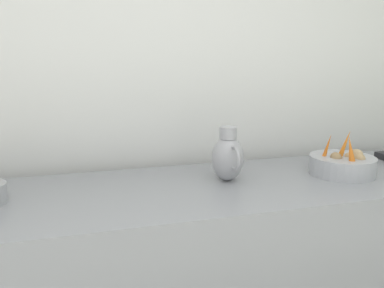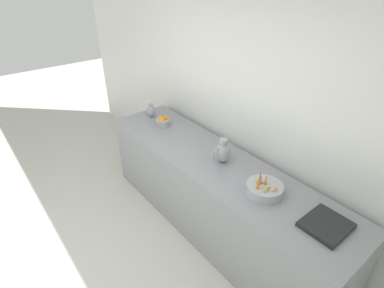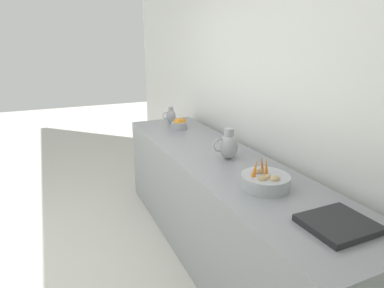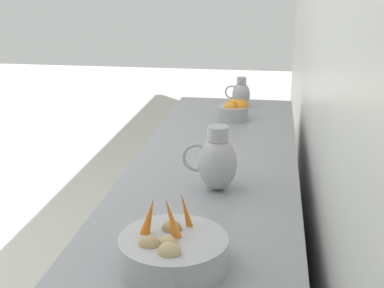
# 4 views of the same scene
# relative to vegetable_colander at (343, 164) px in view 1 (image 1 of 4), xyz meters

# --- Properties ---
(tile_wall_left) EXTENTS (0.10, 8.16, 3.00)m
(tile_wall_left) POSITION_rel_vegetable_colander_xyz_m (-0.49, -0.12, 0.55)
(tile_wall_left) COLOR white
(tile_wall_left) RESTS_ON ground_plane
(prep_counter) EXTENTS (0.73, 3.00, 0.90)m
(prep_counter) POSITION_rel_vegetable_colander_xyz_m (-0.02, -0.62, -0.50)
(prep_counter) COLOR gray
(prep_counter) RESTS_ON ground_plane
(vegetable_colander) EXTENTS (0.31, 0.31, 0.23)m
(vegetable_colander) POSITION_rel_vegetable_colander_xyz_m (0.00, 0.00, 0.00)
(vegetable_colander) COLOR #ADAFB5
(vegetable_colander) RESTS_ON prep_counter
(metal_pitcher_tall) EXTENTS (0.21, 0.15, 0.25)m
(metal_pitcher_tall) POSITION_rel_vegetable_colander_xyz_m (-0.06, -0.58, 0.06)
(metal_pitcher_tall) COLOR #A3A3A8
(metal_pitcher_tall) RESTS_ON prep_counter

